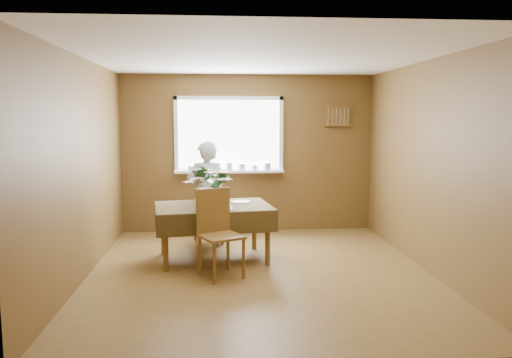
{
  "coord_description": "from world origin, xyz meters",
  "views": [
    {
      "loc": [
        -0.48,
        -5.71,
        1.82
      ],
      "look_at": [
        0.0,
        0.55,
        1.05
      ],
      "focal_mm": 35.0,
      "sensor_mm": 36.0,
      "label": 1
    }
  ],
  "objects": [
    {
      "name": "dining_table",
      "position": [
        -0.55,
        0.6,
        0.62
      ],
      "size": [
        1.59,
        1.19,
        0.72
      ],
      "rotation": [
        0.0,
        0.0,
        0.14
      ],
      "color": "brown",
      "rests_on": "floor"
    },
    {
      "name": "spoon_rack",
      "position": [
        1.45,
        2.22,
        1.85
      ],
      "size": [
        0.44,
        0.05,
        0.33
      ],
      "color": "brown",
      "rests_on": "wall_back"
    },
    {
      "name": "chair_near",
      "position": [
        -0.49,
        -0.06,
        0.54
      ],
      "size": [
        0.58,
        0.58,
        1.01
      ],
      "rotation": [
        0.0,
        0.0,
        0.48
      ],
      "color": "brown",
      "rests_on": "floor"
    },
    {
      "name": "wall_front",
      "position": [
        0.0,
        -2.25,
        1.25
      ],
      "size": [
        4.0,
        0.0,
        4.0
      ],
      "primitive_type": "plane",
      "rotation": [
        -1.57,
        0.0,
        0.0
      ],
      "color": "brown",
      "rests_on": "floor"
    },
    {
      "name": "table_knife",
      "position": [
        -0.36,
        0.44,
        0.72
      ],
      "size": [
        0.05,
        0.24,
        0.0
      ],
      "primitive_type": "cube",
      "rotation": [
        0.0,
        0.0,
        -0.14
      ],
      "color": "silver",
      "rests_on": "dining_table"
    },
    {
      "name": "wall_left",
      "position": [
        -2.0,
        0.0,
        1.25
      ],
      "size": [
        0.0,
        4.5,
        4.5
      ],
      "primitive_type": "plane",
      "rotation": [
        1.57,
        0.0,
        1.57
      ],
      "color": "brown",
      "rests_on": "floor"
    },
    {
      "name": "wall_right",
      "position": [
        2.0,
        0.0,
        1.25
      ],
      "size": [
        0.0,
        4.5,
        4.5
      ],
      "primitive_type": "plane",
      "rotation": [
        1.57,
        0.0,
        -1.57
      ],
      "color": "brown",
      "rests_on": "floor"
    },
    {
      "name": "side_plate",
      "position": [
        -0.18,
        0.8,
        0.72
      ],
      "size": [
        0.34,
        0.34,
        0.01
      ],
      "primitive_type": "cylinder",
      "rotation": [
        0.0,
        0.0,
        0.42
      ],
      "color": "white",
      "rests_on": "dining_table"
    },
    {
      "name": "floor",
      "position": [
        0.0,
        0.0,
        0.0
      ],
      "size": [
        4.5,
        4.5,
        0.0
      ],
      "primitive_type": "plane",
      "color": "brown",
      "rests_on": "ground"
    },
    {
      "name": "seated_woman",
      "position": [
        -0.64,
        1.27,
        0.75
      ],
      "size": [
        0.59,
        0.42,
        1.5
      ],
      "primitive_type": "imported",
      "rotation": [
        0.0,
        0.0,
        3.25
      ],
      "color": "white",
      "rests_on": "floor"
    },
    {
      "name": "chair_far",
      "position": [
        -0.62,
        1.4,
        0.54
      ],
      "size": [
        0.47,
        0.47,
        1.0
      ],
      "rotation": [
        0.0,
        0.0,
        3.25
      ],
      "color": "brown",
      "rests_on": "floor"
    },
    {
      "name": "flower_bouquet",
      "position": [
        -0.57,
        0.43,
        1.01
      ],
      "size": [
        0.54,
        0.54,
        0.47
      ],
      "rotation": [
        0.0,
        0.0,
        0.38
      ],
      "color": "white",
      "rests_on": "dining_table"
    },
    {
      "name": "wall_back",
      "position": [
        0.0,
        2.25,
        1.25
      ],
      "size": [
        4.0,
        0.0,
        4.0
      ],
      "primitive_type": "plane",
      "rotation": [
        1.57,
        0.0,
        0.0
      ],
      "color": "brown",
      "rests_on": "floor"
    },
    {
      "name": "window_assembly",
      "position": [
        -0.3,
        2.19,
        1.34
      ],
      "size": [
        1.72,
        0.2,
        1.22
      ],
      "color": "white",
      "rests_on": "wall_back"
    },
    {
      "name": "ceiling",
      "position": [
        0.0,
        0.0,
        2.5
      ],
      "size": [
        4.5,
        4.5,
        0.0
      ],
      "primitive_type": "plane",
      "rotation": [
        3.14,
        0.0,
        0.0
      ],
      "color": "white",
      "rests_on": "wall_back"
    }
  ]
}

